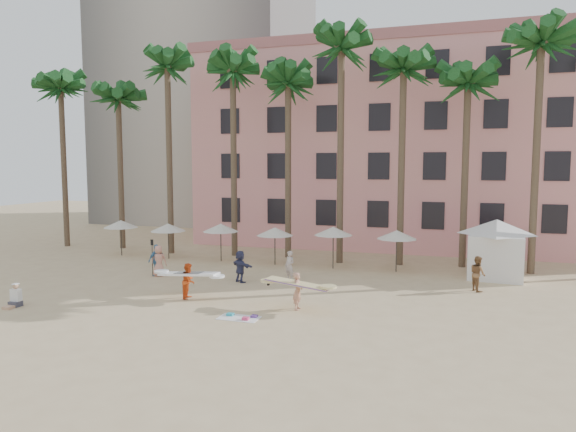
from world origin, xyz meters
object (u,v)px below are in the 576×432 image
Objects in this scene: carrier_yellow at (298,289)px; carrier_white at (189,279)px; cabana at (496,243)px; pink_hotel at (413,150)px.

carrier_white reaches higher than carrier_yellow.
carrier_yellow is at bearing -133.35° from cabana.
carrier_yellow is (-3.56, -23.36, -7.01)m from pink_hotel.
pink_hotel is at bearing 113.20° from cabana.
carrier_white is at bearing -112.10° from pink_hotel.
carrier_white is (-9.35, -23.04, -7.04)m from pink_hotel.
cabana reaches higher than carrier_white.
pink_hotel is 15.81m from cabana.
cabana is at bearing -66.80° from pink_hotel.
cabana is 1.49× the size of carrier_white.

